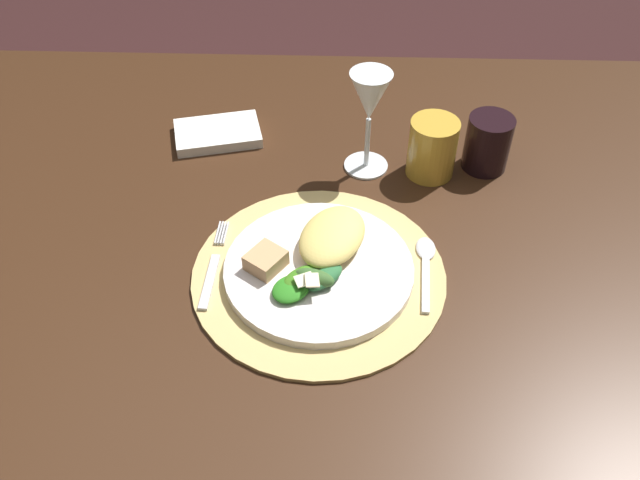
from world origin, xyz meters
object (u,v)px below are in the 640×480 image
(spoon, at_px, (426,260))
(amber_tumbler, at_px, (432,148))
(napkin, at_px, (218,133))
(wine_glass, at_px, (370,102))
(dark_tumbler, at_px, (488,143))
(fork, at_px, (213,268))
(dining_table, at_px, (326,298))
(dinner_plate, at_px, (319,270))

(spoon, height_order, amber_tumbler, amber_tumbler)
(napkin, bearing_deg, amber_tumbler, -12.91)
(wine_glass, xyz_separation_m, dark_tumbler, (0.19, 0.01, -0.08))
(fork, bearing_deg, amber_tumbler, 36.21)
(dining_table, relative_size, napkin, 9.58)
(dining_table, bearing_deg, fork, -158.17)
(spoon, distance_m, wine_glass, 0.26)
(wine_glass, bearing_deg, amber_tumbler, -5.68)
(spoon, xyz_separation_m, dark_tumbler, (0.11, 0.22, 0.04))
(dining_table, distance_m, amber_tumbler, 0.29)
(dinner_plate, relative_size, dark_tumbler, 2.85)
(wine_glass, relative_size, dark_tumbler, 1.89)
(dinner_plate, bearing_deg, napkin, 120.23)
(napkin, xyz_separation_m, amber_tumbler, (0.35, -0.08, 0.04))
(spoon, distance_m, amber_tumbler, 0.21)
(napkin, height_order, amber_tumbler, amber_tumbler)
(napkin, bearing_deg, spoon, -40.94)
(dining_table, height_order, fork, fork)
(wine_glass, bearing_deg, napkin, 164.27)
(dark_tumbler, bearing_deg, fork, -148.33)
(dining_table, relative_size, wine_glass, 7.97)
(fork, distance_m, wine_glass, 0.34)
(fork, bearing_deg, dinner_plate, -1.11)
(dinner_plate, relative_size, wine_glass, 1.51)
(dining_table, xyz_separation_m, spoon, (0.14, -0.04, 0.13))
(spoon, height_order, napkin, napkin)
(fork, xyz_separation_m, napkin, (-0.04, 0.31, 0.00))
(spoon, bearing_deg, fork, -175.21)
(napkin, relative_size, dark_tumbler, 1.57)
(fork, distance_m, amber_tumbler, 0.39)
(dining_table, relative_size, amber_tumbler, 14.36)
(dinner_plate, distance_m, amber_tumbler, 0.29)
(spoon, distance_m, dark_tumbler, 0.25)
(dining_table, bearing_deg, dinner_plate, -97.81)
(napkin, height_order, dark_tumbler, dark_tumbler)
(dinner_plate, height_order, amber_tumbler, amber_tumbler)
(napkin, bearing_deg, dining_table, -52.44)
(dinner_plate, relative_size, spoon, 1.84)
(napkin, distance_m, wine_glass, 0.28)
(spoon, xyz_separation_m, wine_glass, (-0.08, 0.21, 0.11))
(fork, bearing_deg, dining_table, 21.83)
(dining_table, distance_m, dark_tumbler, 0.35)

